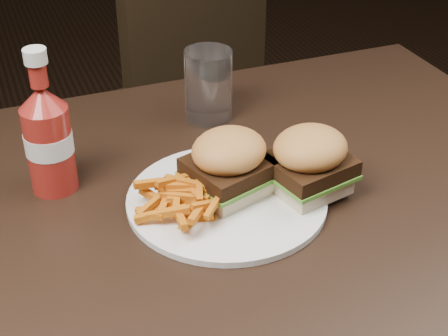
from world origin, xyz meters
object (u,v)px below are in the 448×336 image
object	(u,v)px
dining_table	(181,229)
tumbler	(208,87)
chair_far	(149,130)
ketchup_bottle	(50,150)
plate	(227,200)

from	to	relation	value
dining_table	tumbler	bearing A→B (deg)	62.14
chair_far	ketchup_bottle	xyz separation A→B (m)	(-0.31, -0.66, 0.38)
chair_far	ketchup_bottle	bearing A→B (deg)	40.57
chair_far	ketchup_bottle	distance (m)	0.82
ketchup_bottle	tumbler	size ratio (longest dim) A/B	1.05
chair_far	ketchup_bottle	world-z (taller)	ketchup_bottle
dining_table	tumbler	world-z (taller)	tumbler
dining_table	plate	distance (m)	0.07
plate	dining_table	bearing A→B (deg)	-173.36
dining_table	ketchup_bottle	bearing A→B (deg)	137.19
chair_far	tumbler	xyz separation A→B (m)	(-0.03, -0.54, 0.38)
dining_table	chair_far	xyz separation A→B (m)	(0.16, 0.79, -0.30)
plate	ketchup_bottle	distance (m)	0.25
chair_far	plate	world-z (taller)	plate
plate	tumbler	distance (m)	0.25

